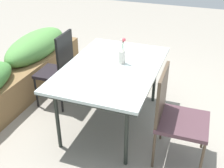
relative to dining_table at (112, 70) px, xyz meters
name	(u,v)px	position (x,y,z in m)	size (l,w,h in m)	color
ground_plane	(121,118)	(0.09, -0.09, -0.71)	(12.00, 12.00, 0.00)	gray
dining_table	(112,70)	(0.00, 0.00, 0.00)	(1.53, 1.02, 0.76)	silver
chair_far_side	(59,67)	(0.15, 0.78, -0.16)	(0.42, 0.42, 1.01)	black
chair_near_left	(175,113)	(-0.35, -0.77, -0.17)	(0.50, 0.50, 0.97)	#4F333B
flower_vase	(122,55)	(0.12, -0.08, 0.15)	(0.08, 0.08, 0.31)	silver
planter_box	(11,77)	(0.00, 1.45, -0.35)	(2.95, 0.56, 0.76)	brown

